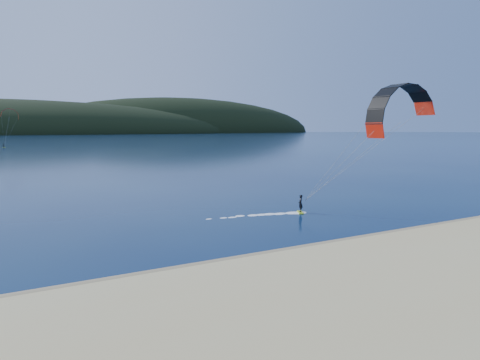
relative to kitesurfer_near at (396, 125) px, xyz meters
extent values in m
plane|color=#081A3D|center=(-22.97, -10.07, -9.60)|extent=(1800.00, 1800.00, 0.00)
cube|color=olive|center=(-22.97, -5.57, -9.55)|extent=(220.00, 2.50, 0.10)
ellipsoid|color=black|center=(-72.97, 709.93, -9.60)|extent=(840.00, 280.00, 110.00)
ellipsoid|color=black|center=(237.03, 749.93, -9.60)|extent=(600.00, 240.00, 140.00)
cube|color=#A7C717|center=(-7.50, 5.97, -9.55)|extent=(1.14, 1.63, 0.09)
imported|color=black|center=(-7.50, 5.97, -8.55)|extent=(0.72, 0.84, 1.93)
cylinder|color=gray|center=(-3.39, 2.70, -3.94)|extent=(0.02, 0.02, 12.81)
cube|color=#A7C717|center=(-45.97, 194.84, -9.55)|extent=(1.39, 1.40, 0.09)
imported|color=black|center=(-45.97, 194.84, -8.60)|extent=(1.12, 1.12, 1.84)
cylinder|color=gray|center=(-43.97, 191.26, -1.58)|extent=(0.02, 0.02, 15.26)
camera|label=1|loc=(-33.28, -29.19, -0.32)|focal=29.77mm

